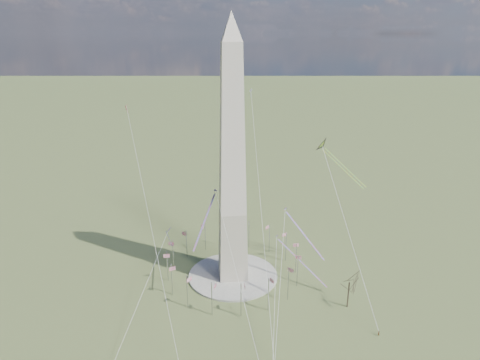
{
  "coord_description": "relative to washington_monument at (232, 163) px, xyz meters",
  "views": [
    {
      "loc": [
        -15.82,
        -150.81,
        93.4
      ],
      "look_at": [
        2.88,
        0.0,
        41.3
      ],
      "focal_mm": 32.0,
      "sensor_mm": 36.0,
      "label": 1
    }
  ],
  "objects": [
    {
      "name": "person_east",
      "position": [
        43.3,
        -41.77,
        -47.04
      ],
      "size": [
        0.78,
        0.64,
        1.82
      ],
      "primitive_type": "imported",
      "rotation": [
        0.0,
        0.0,
        3.5
      ],
      "color": "gray",
      "rests_on": "ground"
    },
    {
      "name": "kite_small_red",
      "position": [
        -41.47,
        35.83,
        16.0
      ],
      "size": [
        1.2,
        1.8,
        3.86
      ],
      "rotation": [
        0.0,
        0.0,
        2.55
      ],
      "color": "red",
      "rests_on": "ground"
    },
    {
      "name": "kite_diamond_purple",
      "position": [
        -25.14,
        7.3,
        -30.2
      ],
      "size": [
        2.25,
        3.09,
        9.03
      ],
      "rotation": [
        0.0,
        0.0,
        2.37
      ],
      "color": "#3C1663",
      "rests_on": "ground"
    },
    {
      "name": "tree_near",
      "position": [
        38.77,
        -25.41,
        -37.1
      ],
      "size": [
        8.7,
        8.7,
        15.22
      ],
      "color": "#3F3426",
      "rests_on": "ground"
    },
    {
      "name": "plaza",
      "position": [
        0.0,
        0.0,
        -47.55
      ],
      "size": [
        36.0,
        36.0,
        0.8
      ],
      "primitive_type": "cylinder",
      "color": "#A8A699",
      "rests_on": "ground"
    },
    {
      "name": "flagpole_ring",
      "position": [
        -0.0,
        -0.0,
        -40.68
      ],
      "size": [
        54.4,
        54.4,
        13.0
      ],
      "color": "#B8BBBF",
      "rests_on": "ground"
    },
    {
      "name": "washington_monument",
      "position": [
        0.0,
        0.0,
        0.0
      ],
      "size": [
        15.56,
        15.56,
        100.0
      ],
      "color": "#A6998B",
      "rests_on": "plaza"
    },
    {
      "name": "kite_delta_black",
      "position": [
        38.51,
        10.99,
        2.06
      ],
      "size": [
        19.12,
        18.63,
        17.92
      ],
      "rotation": [
        0.0,
        0.0,
        3.95
      ],
      "color": "black",
      "rests_on": "ground"
    },
    {
      "name": "kite_streamer_left",
      "position": [
        21.91,
        -16.26,
        -19.64
      ],
      "size": [
        11.51,
        17.38,
        13.57
      ],
      "rotation": [
        0.0,
        0.0,
        3.7
      ],
      "color": "red",
      "rests_on": "ground"
    },
    {
      "name": "ground",
      "position": [
        0.0,
        0.0,
        -47.95
      ],
      "size": [
        2000.0,
        2000.0,
        0.0
      ],
      "primitive_type": "plane",
      "color": "#3F562B",
      "rests_on": "ground"
    },
    {
      "name": "kite_small_white",
      "position": [
        13.9,
        47.94,
        20.16
      ],
      "size": [
        1.1,
        1.75,
        4.23
      ],
      "rotation": [
        0.0,
        0.0,
        2.85
      ],
      "color": "white",
      "rests_on": "ground"
    },
    {
      "name": "kite_streamer_right",
      "position": [
        23.35,
        -5.33,
        -36.23
      ],
      "size": [
        18.01,
        16.9,
        16.03
      ],
      "rotation": [
        0.0,
        0.0,
        3.96
      ],
      "color": "red",
      "rests_on": "ground"
    },
    {
      "name": "kite_streamer_mid",
      "position": [
        -9.5,
        -4.01,
        -16.78
      ],
      "size": [
        10.84,
        21.41,
        15.77
      ],
      "rotation": [
        0.0,
        0.0,
        2.71
      ],
      "color": "red",
      "rests_on": "ground"
    }
  ]
}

